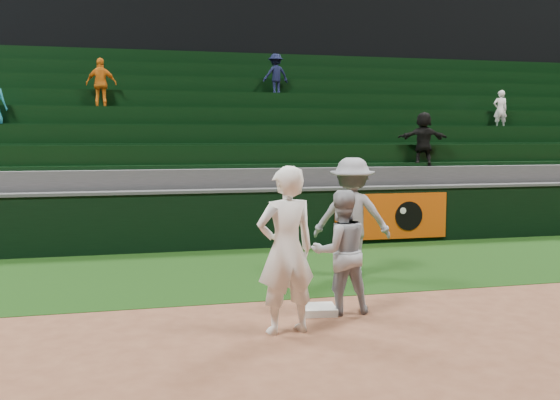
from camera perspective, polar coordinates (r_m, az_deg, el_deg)
The scene contains 9 objects.
ground at distance 8.33m, azimuth 4.91°, elevation -10.48°, with size 70.00×70.00×0.00m, color brown.
foul_grass at distance 11.13m, azimuth -0.01°, elevation -6.28°, with size 36.00×4.20×0.01m, color black.
upper_deck at distance 25.42m, azimuth -7.90°, elevation 14.04°, with size 40.00×12.00×12.00m, color black.
first_base at distance 8.40m, azimuth 3.58°, elevation -9.98°, with size 0.43×0.43×0.10m, color silver.
first_baseman at distance 7.39m, azimuth 0.54°, elevation -4.60°, with size 0.73×0.48×2.00m, color white.
baserunner at distance 8.29m, azimuth 5.56°, elevation -4.74°, with size 0.80×0.62×1.64m, color #A1A3AB.
base_coach at distance 10.51m, azimuth 6.60°, elevation -1.54°, with size 1.28×0.73×1.98m, color gray.
field_wall at distance 13.14m, azimuth -2.15°, elevation -1.63°, with size 36.00×0.45×1.25m.
stadium_seating at distance 16.75m, azimuth -4.80°, elevation 3.61°, with size 36.00×5.95×4.85m.
Camera 1 is at (-2.55, -7.58, 2.33)m, focal length 40.00 mm.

